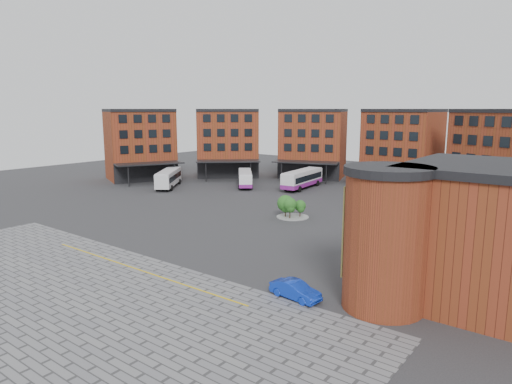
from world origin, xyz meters
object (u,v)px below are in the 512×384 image
Objects in this scene: bus_b at (245,178)px; blue_car at (295,290)px; bus_c at (302,179)px; bus_e at (441,200)px; bus_a at (169,177)px; tree_island at (290,206)px; bus_f at (500,214)px; bus_d at (388,186)px.

bus_b reaches higher than blue_car.
bus_c is 26.60m from bus_e.
bus_a is 0.88× the size of bus_c.
bus_b is at bearing 49.43° from blue_car.
tree_island is 26.84m from blue_car.
tree_island is 0.42× the size of bus_f.
tree_island reaches higher than blue_car.
bus_f is 2.49× the size of blue_car.
bus_b is 10.92m from bus_c.
bus_e reaches higher than bus_b.
tree_island is at bearing 40.61° from blue_car.
bus_c reaches higher than bus_b.
bus_c is at bearing -0.82° from bus_a.
bus_b is at bearing -175.26° from bus_d.
bus_c is 1.01× the size of bus_e.
bus_f reaches higher than bus_b.
bus_f is at bearing -45.92° from bus_b.
bus_b is 0.81× the size of bus_d.
tree_island is 26.45m from bus_b.
bus_d is at bearing 19.41° from blue_car.
bus_b is 0.78× the size of bus_e.
bus_e is at bearing -170.19° from bus_f.
bus_c reaches higher than blue_car.
tree_island reaches higher than bus_b.
bus_b is 0.77× the size of bus_c.
tree_island is at bearing -111.17° from bus_d.
blue_car is at bearing -65.76° from bus_f.
blue_car is at bearing -67.45° from bus_a.
bus_c reaches higher than tree_island.
tree_island is 0.36× the size of bus_e.
bus_e is at bearing -24.25° from bus_a.
tree_island is at bearing -47.63° from bus_a.
bus_b is (10.70, 9.68, -0.33)m from bus_a.
bus_e is 9.61m from bus_f.
bus_c reaches higher than bus_e.
tree_island is 23.71m from bus_c.
bus_a is at bearing -165.54° from bus_d.
bus_e is (15.11, 16.19, 0.14)m from tree_island.
bus_f is (55.15, 5.07, -0.19)m from bus_a.
bus_b is 35.99m from bus_e.
tree_island is at bearing -68.19° from bus_c.
bus_a is 39.69m from bus_d.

